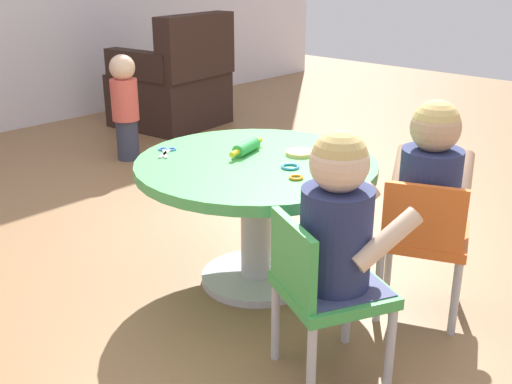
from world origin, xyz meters
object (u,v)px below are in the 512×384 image
(seated_child_right, at_px, (431,173))
(craft_scissors, at_px, (166,151))
(child_chair_left, at_px, (323,289))
(rolling_pin, at_px, (246,147))
(craft_table, at_px, (256,190))
(seated_child_left, at_px, (338,217))
(armchair_dark, at_px, (174,86))
(toddler_standing, at_px, (125,104))
(child_chair_right, at_px, (423,238))

(seated_child_right, bearing_deg, craft_scissors, 114.52)
(child_chair_left, xyz_separation_m, rolling_pin, (0.35, 0.65, 0.23))
(craft_table, distance_m, craft_scissors, 0.39)
(seated_child_left, bearing_deg, armchair_dark, 58.51)
(rolling_pin, xyz_separation_m, craft_scissors, (-0.20, 0.24, -0.02))
(child_chair_left, xyz_separation_m, toddler_standing, (0.93, 2.26, 0.05))
(seated_child_left, bearing_deg, craft_table, 64.49)
(seated_child_right, bearing_deg, armchair_dark, 67.39)
(child_chair_left, bearing_deg, armchair_dark, 57.79)
(seated_child_left, distance_m, armchair_dark, 3.20)
(toddler_standing, distance_m, craft_scissors, 1.59)
(child_chair_left, relative_size, armchair_dark, 0.63)
(child_chair_left, height_order, seated_child_right, seated_child_right)
(seated_child_left, relative_size, rolling_pin, 2.24)
(craft_table, bearing_deg, child_chair_left, -119.09)
(child_chair_left, bearing_deg, toddler_standing, 67.60)
(armchair_dark, xyz_separation_m, toddler_standing, (-0.77, -0.44, 0.05))
(rolling_pin, bearing_deg, seated_child_left, -115.38)
(child_chair_left, distance_m, seated_child_right, 0.61)
(craft_scissors, bearing_deg, armchair_dark, 49.41)
(seated_child_right, bearing_deg, seated_child_left, 179.07)
(child_chair_left, relative_size, craft_scissors, 3.98)
(child_chair_left, xyz_separation_m, seated_child_left, (0.04, -0.02, 0.23))
(craft_scissors, bearing_deg, rolling_pin, -50.20)
(craft_table, bearing_deg, seated_child_left, -115.51)
(armchair_dark, height_order, craft_scissors, armchair_dark)
(seated_child_left, distance_m, craft_scissors, 0.91)
(craft_table, bearing_deg, toddler_standing, 69.95)
(seated_child_left, relative_size, toddler_standing, 0.76)
(child_chair_left, bearing_deg, craft_scissors, 80.52)
(rolling_pin, bearing_deg, toddler_standing, 70.20)
(seated_child_right, bearing_deg, craft_table, 113.65)
(seated_child_left, relative_size, armchair_dark, 0.60)
(craft_table, distance_m, toddler_standing, 1.81)
(armchair_dark, height_order, rolling_pin, armchair_dark)
(craft_table, distance_m, child_chair_right, 0.64)
(seated_child_left, distance_m, seated_child_right, 0.53)
(rolling_pin, bearing_deg, armchair_dark, 56.69)
(child_chair_left, xyz_separation_m, craft_scissors, (0.15, 0.89, 0.21))
(armchair_dark, distance_m, toddler_standing, 0.89)
(craft_table, bearing_deg, rolling_pin, 65.47)
(child_chair_right, xyz_separation_m, toddler_standing, (0.40, 2.30, 0.05))
(seated_child_left, relative_size, seated_child_right, 1.00)
(craft_table, xyz_separation_m, seated_child_left, (-0.27, -0.58, 0.14))
(craft_scissors, bearing_deg, seated_child_left, -97.08)
(child_chair_right, distance_m, craft_scissors, 1.03)
(seated_child_left, height_order, craft_scissors, seated_child_left)
(child_chair_left, distance_m, child_chair_right, 0.53)
(child_chair_left, distance_m, armchair_dark, 3.20)
(armchair_dark, bearing_deg, craft_table, -122.98)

